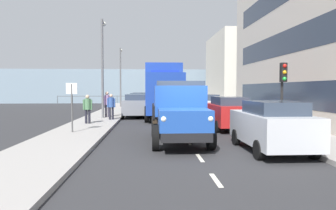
{
  "coord_description": "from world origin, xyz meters",
  "views": [
    {
      "loc": [
        1.54,
        10.45,
        2.14
      ],
      "look_at": [
        0.33,
        -10.21,
        1.05
      ],
      "focal_mm": 33.2,
      "sensor_mm": 36.0,
      "label": 1
    }
  ],
  "objects_px": {
    "car_teal_oppositeside_1": "(139,102)",
    "pedestrian_strolling": "(111,105)",
    "car_silver_kerbside_near": "(271,125)",
    "traffic_light_near": "(283,82)",
    "car_navy_kerbside_3": "(196,103)",
    "lamp_post_far": "(121,72)",
    "car_white_kerbside_2": "(206,106)",
    "car_maroon_oppositeside_2": "(140,100)",
    "car_grey_oppositeside_0": "(136,105)",
    "pedestrian_near_railing": "(88,107)",
    "car_red_kerbside_1": "(228,112)",
    "lamp_post_promenade": "(103,60)",
    "pedestrian_by_lamp": "(107,102)",
    "lorry_cargo_blue": "(163,90)",
    "street_sign": "(72,99)",
    "truck_vintage_blue": "(180,113)"
  },
  "relations": [
    {
      "from": "car_teal_oppositeside_1",
      "to": "lamp_post_far",
      "type": "xyz_separation_m",
      "value": [
        2.18,
        -5.7,
        3.1
      ]
    },
    {
      "from": "lamp_post_far",
      "to": "street_sign",
      "type": "height_order",
      "value": "lamp_post_far"
    },
    {
      "from": "lorry_cargo_blue",
      "to": "pedestrian_by_lamp",
      "type": "height_order",
      "value": "lorry_cargo_blue"
    },
    {
      "from": "car_silver_kerbside_near",
      "to": "traffic_light_near",
      "type": "distance_m",
      "value": 4.8
    },
    {
      "from": "car_white_kerbside_2",
      "to": "pedestrian_by_lamp",
      "type": "distance_m",
      "value": 7.15
    },
    {
      "from": "car_maroon_oppositeside_2",
      "to": "pedestrian_by_lamp",
      "type": "relative_size",
      "value": 2.37
    },
    {
      "from": "car_grey_oppositeside_0",
      "to": "lorry_cargo_blue",
      "type": "bearing_deg",
      "value": 156.06
    },
    {
      "from": "lamp_post_promenade",
      "to": "car_maroon_oppositeside_2",
      "type": "bearing_deg",
      "value": -99.99
    },
    {
      "from": "lorry_cargo_blue",
      "to": "traffic_light_near",
      "type": "distance_m",
      "value": 9.76
    },
    {
      "from": "car_maroon_oppositeside_2",
      "to": "car_navy_kerbside_3",
      "type": "bearing_deg",
      "value": 128.97
    },
    {
      "from": "car_maroon_oppositeside_2",
      "to": "lamp_post_far",
      "type": "relative_size",
      "value": 0.65
    },
    {
      "from": "lorry_cargo_blue",
      "to": "car_teal_oppositeside_1",
      "type": "xyz_separation_m",
      "value": [
        1.99,
        -6.47,
        -1.18
      ]
    },
    {
      "from": "lorry_cargo_blue",
      "to": "car_white_kerbside_2",
      "type": "xyz_separation_m",
      "value": [
        -3.17,
        -0.11,
        -1.18
      ]
    },
    {
      "from": "car_navy_kerbside_3",
      "to": "traffic_light_near",
      "type": "distance_m",
      "value": 13.65
    },
    {
      "from": "lamp_post_far",
      "to": "car_navy_kerbside_3",
      "type": "bearing_deg",
      "value": 136.53
    },
    {
      "from": "car_white_kerbside_2",
      "to": "car_grey_oppositeside_0",
      "type": "xyz_separation_m",
      "value": [
        5.16,
        -0.78,
        0.0
      ]
    },
    {
      "from": "pedestrian_by_lamp",
      "to": "lamp_post_far",
      "type": "bearing_deg",
      "value": -88.95
    },
    {
      "from": "car_grey_oppositeside_0",
      "to": "pedestrian_strolling",
      "type": "bearing_deg",
      "value": 65.84
    },
    {
      "from": "pedestrian_near_railing",
      "to": "lamp_post_promenade",
      "type": "height_order",
      "value": "lamp_post_promenade"
    },
    {
      "from": "street_sign",
      "to": "car_white_kerbside_2",
      "type": "bearing_deg",
      "value": -133.05
    },
    {
      "from": "car_navy_kerbside_3",
      "to": "pedestrian_by_lamp",
      "type": "xyz_separation_m",
      "value": [
        7.11,
        5.73,
        0.31
      ]
    },
    {
      "from": "car_teal_oppositeside_1",
      "to": "pedestrian_strolling",
      "type": "distance_m",
      "value": 8.93
    },
    {
      "from": "lamp_post_promenade",
      "to": "pedestrian_by_lamp",
      "type": "bearing_deg",
      "value": -128.55
    },
    {
      "from": "car_silver_kerbside_near",
      "to": "car_grey_oppositeside_0",
      "type": "distance_m",
      "value": 14.06
    },
    {
      "from": "car_grey_oppositeside_0",
      "to": "lamp_post_far",
      "type": "height_order",
      "value": "lamp_post_far"
    },
    {
      "from": "pedestrian_strolling",
      "to": "street_sign",
      "type": "relative_size",
      "value": 0.73
    },
    {
      "from": "lamp_post_far",
      "to": "traffic_light_near",
      "type": "bearing_deg",
      "value": 114.95
    },
    {
      "from": "car_white_kerbside_2",
      "to": "traffic_light_near",
      "type": "xyz_separation_m",
      "value": [
        -2.12,
        8.3,
        1.58
      ]
    },
    {
      "from": "car_white_kerbside_2",
      "to": "car_navy_kerbside_3",
      "type": "height_order",
      "value": "same"
    },
    {
      "from": "lorry_cargo_blue",
      "to": "pedestrian_strolling",
      "type": "xyz_separation_m",
      "value": [
        3.44,
        2.34,
        -0.96
      ]
    },
    {
      "from": "car_teal_oppositeside_1",
      "to": "traffic_light_near",
      "type": "height_order",
      "value": "traffic_light_near"
    },
    {
      "from": "lamp_post_promenade",
      "to": "car_white_kerbside_2",
      "type": "bearing_deg",
      "value": -172.8
    },
    {
      "from": "pedestrian_near_railing",
      "to": "pedestrian_strolling",
      "type": "relative_size",
      "value": 1.0
    },
    {
      "from": "car_navy_kerbside_3",
      "to": "car_maroon_oppositeside_2",
      "type": "height_order",
      "value": "same"
    },
    {
      "from": "pedestrian_near_railing",
      "to": "traffic_light_near",
      "type": "bearing_deg",
      "value": 159.66
    },
    {
      "from": "car_white_kerbside_2",
      "to": "car_teal_oppositeside_1",
      "type": "distance_m",
      "value": 8.19
    },
    {
      "from": "car_grey_oppositeside_0",
      "to": "car_teal_oppositeside_1",
      "type": "relative_size",
      "value": 1.09
    },
    {
      "from": "car_navy_kerbside_3",
      "to": "lamp_post_far",
      "type": "height_order",
      "value": "lamp_post_far"
    },
    {
      "from": "car_maroon_oppositeside_2",
      "to": "lamp_post_promenade",
      "type": "bearing_deg",
      "value": 80.01
    },
    {
      "from": "car_silver_kerbside_near",
      "to": "traffic_light_near",
      "type": "height_order",
      "value": "traffic_light_near"
    },
    {
      "from": "truck_vintage_blue",
      "to": "lamp_post_promenade",
      "type": "height_order",
      "value": "lamp_post_promenade"
    },
    {
      "from": "truck_vintage_blue",
      "to": "lamp_post_far",
      "type": "relative_size",
      "value": 0.88
    },
    {
      "from": "car_silver_kerbside_near",
      "to": "car_grey_oppositeside_0",
      "type": "bearing_deg",
      "value": -68.45
    },
    {
      "from": "car_red_kerbside_1",
      "to": "car_teal_oppositeside_1",
      "type": "height_order",
      "value": "same"
    },
    {
      "from": "pedestrian_near_railing",
      "to": "lamp_post_far",
      "type": "xyz_separation_m",
      "value": [
        -0.32,
        -16.72,
        2.88
      ]
    },
    {
      "from": "car_white_kerbside_2",
      "to": "car_maroon_oppositeside_2",
      "type": "bearing_deg",
      "value": -65.77
    },
    {
      "from": "car_silver_kerbside_near",
      "to": "car_maroon_oppositeside_2",
      "type": "bearing_deg",
      "value": -77.75
    },
    {
      "from": "truck_vintage_blue",
      "to": "car_grey_oppositeside_0",
      "type": "relative_size",
      "value": 1.32
    },
    {
      "from": "car_silver_kerbside_near",
      "to": "street_sign",
      "type": "distance_m",
      "value": 8.73
    },
    {
      "from": "truck_vintage_blue",
      "to": "pedestrian_strolling",
      "type": "distance_m",
      "value": 8.94
    }
  ]
}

